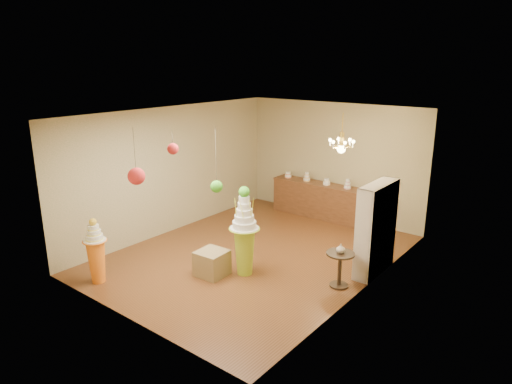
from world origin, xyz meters
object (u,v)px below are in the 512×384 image
Objects in this scene: pedestal_green at (244,239)px; round_table at (340,265)px; pedestal_orange at (96,256)px; sideboard at (326,201)px.

round_table is (1.70, 0.67, -0.29)m from pedestal_green.
pedestal_orange reaches higher than sideboard.
sideboard is at bearing 123.80° from round_table.
pedestal_orange is 0.42× the size of sideboard.
pedestal_green is 0.58× the size of sideboard.
pedestal_green reaches higher than pedestal_orange.
round_table is at bearing 21.68° from pedestal_green.
pedestal_orange is 1.90× the size of round_table.
sideboard is 4.57× the size of round_table.
sideboard is at bearing 96.05° from pedestal_green.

